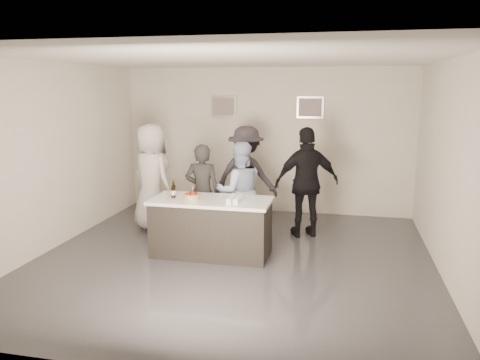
{
  "coord_description": "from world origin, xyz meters",
  "views": [
    {
      "loc": [
        1.59,
        -6.62,
        2.61
      ],
      "look_at": [
        0.0,
        0.5,
        1.15
      ],
      "focal_mm": 35.0,
      "sensor_mm": 36.0,
      "label": 1
    }
  ],
  "objects_px": {
    "bar_counter": "(211,227)",
    "beer_bottle_a": "(174,188)",
    "beer_bottle_b": "(173,190)",
    "person_guest_right": "(307,183)",
    "cake": "(192,197)",
    "person_guest_back": "(246,176)",
    "person_guest_left": "(151,177)",
    "person_main_black": "(203,192)",
    "person_main_blue": "(240,191)"
  },
  "relations": [
    {
      "from": "beer_bottle_b",
      "to": "beer_bottle_a",
      "type": "bearing_deg",
      "value": 108.6
    },
    {
      "from": "beer_bottle_b",
      "to": "person_guest_right",
      "type": "xyz_separation_m",
      "value": [
        1.97,
        1.33,
        -0.06
      ]
    },
    {
      "from": "cake",
      "to": "person_main_blue",
      "type": "bearing_deg",
      "value": 58.44
    },
    {
      "from": "bar_counter",
      "to": "beer_bottle_a",
      "type": "distance_m",
      "value": 0.87
    },
    {
      "from": "person_guest_left",
      "to": "person_guest_back",
      "type": "bearing_deg",
      "value": -127.85
    },
    {
      "from": "beer_bottle_a",
      "to": "beer_bottle_b",
      "type": "xyz_separation_m",
      "value": [
        0.05,
        -0.14,
        0.0
      ]
    },
    {
      "from": "beer_bottle_b",
      "to": "person_main_black",
      "type": "distance_m",
      "value": 0.83
    },
    {
      "from": "cake",
      "to": "person_guest_left",
      "type": "relative_size",
      "value": 0.12
    },
    {
      "from": "person_main_black",
      "to": "bar_counter",
      "type": "bearing_deg",
      "value": 114.02
    },
    {
      "from": "beer_bottle_b",
      "to": "person_guest_right",
      "type": "bearing_deg",
      "value": 34.12
    },
    {
      "from": "cake",
      "to": "person_guest_back",
      "type": "height_order",
      "value": "person_guest_back"
    },
    {
      "from": "person_main_blue",
      "to": "person_main_black",
      "type": "bearing_deg",
      "value": -9.45
    },
    {
      "from": "cake",
      "to": "person_guest_back",
      "type": "distance_m",
      "value": 1.86
    },
    {
      "from": "beer_bottle_a",
      "to": "beer_bottle_b",
      "type": "relative_size",
      "value": 1.0
    },
    {
      "from": "person_guest_right",
      "to": "beer_bottle_a",
      "type": "bearing_deg",
      "value": 9.0
    },
    {
      "from": "cake",
      "to": "person_main_blue",
      "type": "distance_m",
      "value": 1.07
    },
    {
      "from": "person_guest_right",
      "to": "person_guest_back",
      "type": "relative_size",
      "value": 1.02
    },
    {
      "from": "beer_bottle_a",
      "to": "person_guest_back",
      "type": "bearing_deg",
      "value": 63.25
    },
    {
      "from": "beer_bottle_b",
      "to": "person_main_blue",
      "type": "bearing_deg",
      "value": 46.44
    },
    {
      "from": "beer_bottle_b",
      "to": "person_guest_left",
      "type": "relative_size",
      "value": 0.13
    },
    {
      "from": "beer_bottle_a",
      "to": "beer_bottle_b",
      "type": "distance_m",
      "value": 0.15
    },
    {
      "from": "beer_bottle_b",
      "to": "person_guest_back",
      "type": "relative_size",
      "value": 0.14
    },
    {
      "from": "beer_bottle_a",
      "to": "person_main_black",
      "type": "distance_m",
      "value": 0.72
    },
    {
      "from": "person_main_black",
      "to": "person_guest_left",
      "type": "bearing_deg",
      "value": -21.91
    },
    {
      "from": "bar_counter",
      "to": "person_guest_back",
      "type": "bearing_deg",
      "value": 83.75
    },
    {
      "from": "person_main_blue",
      "to": "beer_bottle_a",
      "type": "bearing_deg",
      "value": 18.34
    },
    {
      "from": "beer_bottle_b",
      "to": "person_main_blue",
      "type": "height_order",
      "value": "person_main_blue"
    },
    {
      "from": "cake",
      "to": "person_main_black",
      "type": "height_order",
      "value": "person_main_black"
    },
    {
      "from": "beer_bottle_b",
      "to": "person_guest_right",
      "type": "distance_m",
      "value": 2.38
    },
    {
      "from": "person_guest_right",
      "to": "person_guest_back",
      "type": "distance_m",
      "value": 1.27
    },
    {
      "from": "beer_bottle_a",
      "to": "cake",
      "type": "bearing_deg",
      "value": -22.3
    },
    {
      "from": "person_guest_right",
      "to": "person_guest_back",
      "type": "xyz_separation_m",
      "value": [
        -1.18,
        0.46,
        -0.02
      ]
    },
    {
      "from": "cake",
      "to": "person_guest_left",
      "type": "xyz_separation_m",
      "value": [
        -1.16,
        1.16,
        0.04
      ]
    },
    {
      "from": "cake",
      "to": "person_main_black",
      "type": "distance_m",
      "value": 0.78
    },
    {
      "from": "beer_bottle_a",
      "to": "person_guest_back",
      "type": "xyz_separation_m",
      "value": [
        0.83,
        1.65,
        -0.08
      ]
    },
    {
      "from": "cake",
      "to": "person_main_blue",
      "type": "relative_size",
      "value": 0.14
    },
    {
      "from": "bar_counter",
      "to": "person_guest_back",
      "type": "height_order",
      "value": "person_guest_back"
    },
    {
      "from": "beer_bottle_b",
      "to": "person_guest_left",
      "type": "bearing_deg",
      "value": 126.62
    },
    {
      "from": "person_guest_left",
      "to": "person_guest_right",
      "type": "relative_size",
      "value": 1.01
    },
    {
      "from": "beer_bottle_b",
      "to": "bar_counter",
      "type": "bearing_deg",
      "value": 5.12
    },
    {
      "from": "bar_counter",
      "to": "beer_bottle_b",
      "type": "xyz_separation_m",
      "value": [
        -0.6,
        -0.05,
        0.58
      ]
    },
    {
      "from": "person_main_blue",
      "to": "cake",
      "type": "bearing_deg",
      "value": 36.6
    },
    {
      "from": "person_guest_left",
      "to": "person_guest_back",
      "type": "xyz_separation_m",
      "value": [
        1.64,
        0.64,
        -0.03
      ]
    },
    {
      "from": "cake",
      "to": "person_guest_back",
      "type": "bearing_deg",
      "value": 74.91
    },
    {
      "from": "person_guest_back",
      "to": "bar_counter",
      "type": "bearing_deg",
      "value": 95.94
    },
    {
      "from": "bar_counter",
      "to": "beer_bottle_a",
      "type": "relative_size",
      "value": 7.15
    },
    {
      "from": "bar_counter",
      "to": "person_guest_back",
      "type": "relative_size",
      "value": 0.98
    },
    {
      "from": "person_main_black",
      "to": "person_guest_back",
      "type": "bearing_deg",
      "value": -120.79
    },
    {
      "from": "bar_counter",
      "to": "person_guest_left",
      "type": "relative_size",
      "value": 0.95
    },
    {
      "from": "person_main_blue",
      "to": "person_guest_left",
      "type": "xyz_separation_m",
      "value": [
        -1.72,
        0.25,
        0.13
      ]
    }
  ]
}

